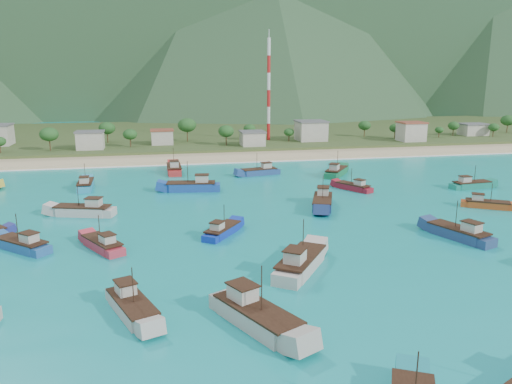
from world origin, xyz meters
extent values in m
plane|color=#0D8696|center=(0.00, 0.00, 0.00)|extent=(600.00, 600.00, 0.00)
cube|color=beige|center=(0.00, 79.00, 0.00)|extent=(400.00, 18.00, 1.20)
cube|color=#385123|center=(0.00, 140.00, 0.00)|extent=(400.00, 110.00, 2.40)
cube|color=white|center=(0.00, 69.50, 0.00)|extent=(400.00, 2.50, 0.08)
cube|color=#284C2D|center=(-40.00, 300.00, 75.00)|extent=(800.00, 160.00, 150.00)
cube|color=beige|center=(-33.96, 96.04, 4.40)|extent=(8.57, 6.65, 5.61)
cube|color=beige|center=(-10.25, 103.20, 4.03)|extent=(7.52, 6.27, 4.86)
cube|color=beige|center=(20.76, 94.07, 3.89)|extent=(7.91, 7.98, 4.58)
cube|color=beige|center=(45.09, 103.17, 5.08)|extent=(10.35, 9.98, 6.97)
cube|color=beige|center=(81.38, 94.16, 4.93)|extent=(8.76, 7.79, 6.66)
cube|color=beige|center=(115.59, 105.86, 3.76)|extent=(10.09, 7.22, 4.32)
cylinder|color=red|center=(29.73, 108.00, 4.72)|extent=(1.20, 1.20, 6.24)
cylinder|color=white|center=(29.73, 108.00, 10.95)|extent=(1.20, 1.20, 6.24)
cylinder|color=red|center=(29.73, 108.00, 17.19)|extent=(1.20, 1.20, 6.24)
cylinder|color=white|center=(29.73, 108.00, 23.42)|extent=(1.20, 1.20, 6.24)
cylinder|color=red|center=(29.73, 108.00, 29.66)|extent=(1.20, 1.20, 6.24)
cylinder|color=white|center=(29.73, 108.00, 35.89)|extent=(1.20, 1.20, 6.24)
cylinder|color=#382114|center=(5.52, -47.34, 3.86)|extent=(0.12, 0.12, 4.51)
cube|color=navy|center=(19.57, 14.88, 0.69)|extent=(7.55, 12.44, 2.18)
cube|color=beige|center=(20.44, 17.17, 2.66)|extent=(3.01, 3.32, 1.77)
cylinder|color=#382114|center=(19.33, 14.25, 4.22)|extent=(0.12, 0.12, 4.90)
cube|color=#BAB0A8|center=(-16.09, -24.77, 0.54)|extent=(6.56, 10.81, 1.89)
cube|color=beige|center=(-16.84, -22.78, 2.26)|extent=(2.62, 2.88, 1.54)
cylinder|color=#382114|center=(-15.88, -25.32, 3.62)|extent=(0.12, 0.12, 4.25)
cube|color=#BA2F40|center=(-21.44, -1.94, 0.47)|extent=(7.31, 9.72, 1.75)
cube|color=beige|center=(-20.44, -3.63, 2.06)|extent=(2.62, 2.77, 1.42)
cylinder|color=#382114|center=(-21.71, -1.47, 3.31)|extent=(0.12, 0.12, 3.93)
cube|color=#1030AB|center=(-2.43, 1.31, 0.44)|extent=(7.58, 9.06, 1.67)
cube|color=beige|center=(-3.53, -0.22, 1.95)|extent=(2.59, 2.68, 1.36)
cylinder|color=#382114|center=(-2.12, 1.73, 3.16)|extent=(0.12, 0.12, 3.77)
cube|color=#BBB1A8|center=(5.91, -16.08, 0.74)|extent=(10.25, 12.42, 2.28)
cube|color=beige|center=(4.43, -18.18, 2.81)|extent=(3.52, 3.66, 1.86)
cylinder|color=#382114|center=(6.32, -15.49, 4.45)|extent=(0.12, 0.12, 5.14)
cube|color=#245698|center=(-33.41, 0.16, 0.52)|extent=(9.56, 9.05, 1.85)
cube|color=beige|center=(-31.86, -1.24, 2.20)|extent=(2.96, 2.93, 1.50)
cylinder|color=#382114|center=(-33.84, 0.54, 3.53)|extent=(0.12, 0.12, 4.16)
cube|color=navy|center=(34.74, -8.24, 0.62)|extent=(6.97, 11.64, 2.03)
cube|color=beige|center=(35.53, -10.39, 2.46)|extent=(2.80, 3.09, 1.65)
cylinder|color=#382114|center=(34.52, -7.64, 3.92)|extent=(0.12, 0.12, 4.58)
cube|color=#AEA79D|center=(-3.05, -30.12, 0.75)|extent=(8.94, 12.94, 2.29)
cube|color=beige|center=(-4.20, -27.81, 2.82)|extent=(3.34, 3.59, 1.86)
cylinder|color=#382114|center=(-2.73, -30.76, 4.47)|extent=(0.12, 0.12, 5.15)
cube|color=#1A459C|center=(-5.19, 34.59, 0.72)|extent=(12.72, 5.41, 2.24)
cube|color=beige|center=(-2.70, 34.22, 2.75)|extent=(3.10, 2.64, 1.82)
cylinder|color=#382114|center=(-5.88, 34.69, 4.36)|extent=(0.12, 0.12, 5.04)
cube|color=#136A3E|center=(33.79, 45.09, 0.64)|extent=(9.46, 11.30, 2.09)
cube|color=beige|center=(32.42, 43.19, 2.54)|extent=(3.23, 3.35, 1.70)
cylinder|color=#382114|center=(34.17, 45.62, 4.04)|extent=(0.12, 0.12, 4.70)
cube|color=#BA4A1D|center=(51.69, 7.81, 0.44)|extent=(9.24, 7.18, 1.67)
cube|color=beige|center=(50.09, 8.81, 1.95)|extent=(2.67, 2.54, 1.36)
cylinder|color=#382114|center=(52.13, 7.53, 3.15)|extent=(0.12, 0.12, 3.76)
cube|color=teal|center=(-29.19, 42.20, 0.56)|extent=(3.49, 10.66, 1.92)
cube|color=beige|center=(-29.12, 40.04, 2.30)|extent=(2.02, 2.47, 1.56)
cylinder|color=#382114|center=(-29.21, 42.80, 3.68)|extent=(0.12, 0.12, 4.32)
cube|color=#147D67|center=(59.47, 24.27, 0.51)|extent=(10.17, 3.74, 1.81)
cube|color=beige|center=(57.44, 24.10, 2.15)|extent=(2.41, 2.00, 1.47)
cylinder|color=#382114|center=(60.03, 24.32, 3.45)|extent=(0.12, 0.12, 4.08)
cube|color=maroon|center=(31.47, 28.15, 0.43)|extent=(6.87, 9.28, 1.66)
cube|color=beige|center=(32.39, 26.53, 1.94)|extent=(2.48, 2.63, 1.35)
cylinder|color=#382114|center=(31.21, 28.60, 3.13)|extent=(0.12, 0.12, 3.74)
cube|color=red|center=(-8.09, 57.54, 0.69)|extent=(3.58, 11.97, 2.17)
cube|color=beige|center=(-8.08, 55.09, 2.66)|extent=(2.20, 2.73, 1.77)
cylinder|color=#382114|center=(-8.09, 58.22, 4.22)|extent=(0.12, 0.12, 4.89)
cube|color=navy|center=(13.85, 49.77, 0.56)|extent=(10.92, 5.05, 1.91)
cube|color=beige|center=(15.96, 50.18, 2.29)|extent=(2.71, 2.35, 1.55)
cylinder|color=#382114|center=(13.26, 49.65, 3.67)|extent=(0.12, 0.12, 4.30)
cube|color=#BFB4AD|center=(-26.82, 18.14, 0.64)|extent=(11.96, 6.60, 2.09)
cube|color=beige|center=(-24.58, 17.46, 2.53)|extent=(3.11, 2.77, 1.69)
cylinder|color=#382114|center=(-27.44, 18.34, 4.03)|extent=(0.12, 0.12, 4.69)
camera|label=1|loc=(-12.78, -77.26, 25.97)|focal=35.00mm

